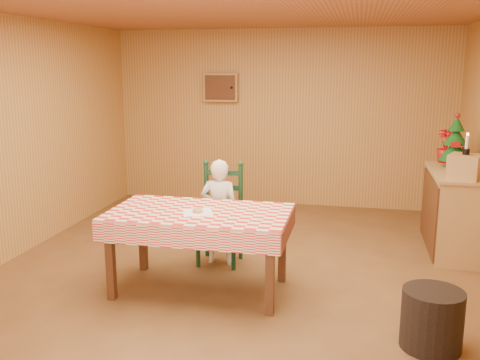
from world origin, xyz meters
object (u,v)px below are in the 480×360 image
object	(u,v)px
dining_table	(199,220)
crate	(465,167)
seated_child	(220,212)
christmas_tree	(455,143)
storage_bin	(432,319)
ladder_chair	(221,216)
shelf_unit	(453,212)

from	to	relation	value
dining_table	crate	bearing A→B (deg)	26.68
seated_child	christmas_tree	size ratio (longest dim) A/B	1.81
crate	storage_bin	size ratio (longest dim) A/B	0.66
dining_table	ladder_chair	xyz separation A→B (m)	(-0.00, 0.79, -0.18)
christmas_tree	storage_bin	distance (m)	2.76
crate	christmas_tree	size ratio (longest dim) A/B	0.48
shelf_unit	storage_bin	distance (m)	2.34
ladder_chair	crate	world-z (taller)	crate
crate	storage_bin	xyz separation A→B (m)	(-0.49, -1.88, -0.83)
seated_child	crate	distance (m)	2.57
crate	storage_bin	bearing A→B (deg)	-104.62
dining_table	seated_child	world-z (taller)	seated_child
ladder_chair	shelf_unit	world-z (taller)	ladder_chair
ladder_chair	storage_bin	size ratio (longest dim) A/B	2.39
dining_table	christmas_tree	size ratio (longest dim) A/B	2.67
storage_bin	shelf_unit	bearing A→B (deg)	78.07
dining_table	crate	distance (m)	2.79
dining_table	ladder_chair	size ratio (longest dim) A/B	1.53
shelf_unit	seated_child	bearing A→B (deg)	-159.68
seated_child	crate	bearing A→B (deg)	-168.29
shelf_unit	crate	world-z (taller)	crate
dining_table	shelf_unit	size ratio (longest dim) A/B	1.34
shelf_unit	ladder_chair	bearing A→B (deg)	-160.85
ladder_chair	shelf_unit	size ratio (longest dim) A/B	0.87
seated_child	dining_table	bearing A→B (deg)	90.00
crate	christmas_tree	world-z (taller)	christmas_tree
ladder_chair	christmas_tree	bearing A→B (deg)	24.08
ladder_chair	crate	distance (m)	2.58
ladder_chair	seated_child	size ratio (longest dim) A/B	0.96
ladder_chair	storage_bin	world-z (taller)	ladder_chair
storage_bin	christmas_tree	bearing A→B (deg)	79.03
ladder_chair	christmas_tree	xyz separation A→B (m)	(2.47, 1.11, 0.71)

